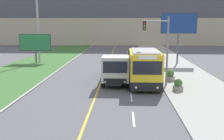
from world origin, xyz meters
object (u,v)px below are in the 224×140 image
Objects in this scene: billboard_small at (35,43)px; planter_round_near at (178,85)px; car_distant at (133,56)px; traffic_light_mast at (160,42)px; dump_truck at (116,70)px; utility_pole_far at (38,24)px; billboard_large at (179,25)px; city_bus at (144,68)px; planter_round_second at (170,76)px.

planter_round_near is at bearing -41.41° from billboard_small.
traffic_light_mast is (1.76, -15.92, 3.19)m from car_distant.
utility_pole_far is (-11.14, 12.61, 4.10)m from dump_truck.
car_distant is 4.35× the size of planter_round_near.
planter_round_near is (3.04, -17.87, -0.17)m from car_distant.
billboard_large is (5.86, -3.19, 4.55)m from car_distant.
utility_pole_far is at bearing 131.45° from dump_truck.
traffic_light_mast reaches higher than planter_round_near.
city_bus is at bearing 146.97° from planter_round_near.
planter_round_second is at bearing -77.84° from car_distant.
utility_pole_far reaches higher than billboard_large.
billboard_large is (19.13, -0.25, -0.20)m from utility_pole_far.
traffic_light_mast is 1.38× the size of billboard_small.
billboard_large reaches higher than traffic_light_mast.
billboard_small is (-14.13, 13.07, 1.16)m from city_bus.
city_bus is at bearing -13.40° from dump_truck.
traffic_light_mast is (15.03, -12.98, -1.57)m from utility_pole_far.
planter_round_second is at bearing -104.49° from billboard_large.
city_bus is at bearing -170.20° from traffic_light_mast.
billboard_large is (4.10, 12.73, 1.36)m from traffic_light_mast.
utility_pole_far is at bearing 179.26° from billboard_large.
utility_pole_far is 1.77× the size of traffic_light_mast.
traffic_light_mast is 6.18× the size of planter_round_near.
dump_truck is (-2.53, 0.60, -0.27)m from city_bus.
car_distant is 18.13m from planter_round_near.
utility_pole_far is (-13.67, 13.21, 3.83)m from city_bus.
traffic_light_mast is (3.89, -0.37, 2.53)m from dump_truck.
planter_round_near is at bearing -42.47° from utility_pole_far.
utility_pole_far is at bearing 145.60° from planter_round_second.
traffic_light_mast is 13.45m from billboard_large.
dump_truck is at bearing -164.41° from planter_round_second.
dump_truck is at bearing -97.80° from car_distant.
traffic_light_mast is 4.10m from planter_round_near.
billboard_small is (-0.46, -0.14, -2.67)m from utility_pole_far.
car_distant reaches higher than planter_round_near.
dump_truck is 0.99× the size of billboard_large.
car_distant is at bearing 12.50° from utility_pole_far.
planter_round_second is (5.17, 1.44, -0.81)m from dump_truck.
billboard_small is at bearing -162.88° from utility_pole_far.
dump_truck is 15.71m from car_distant.
billboard_large is 19.75m from billboard_small.
planter_round_second is (-2.82, -10.92, -4.71)m from billboard_large.
utility_pole_far is 2.44× the size of billboard_small.
billboard_small is at bearing 146.67° from planter_round_second.
planter_round_second is (16.77, -11.03, -2.24)m from billboard_small.
utility_pole_far is 20.37m from planter_round_second.
utility_pole_far is at bearing 135.97° from city_bus.
billboard_small is (-13.73, -3.08, 2.09)m from car_distant.
planter_round_near is at bearing -89.97° from planter_round_second.
dump_truck is 0.63× the size of utility_pole_far.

